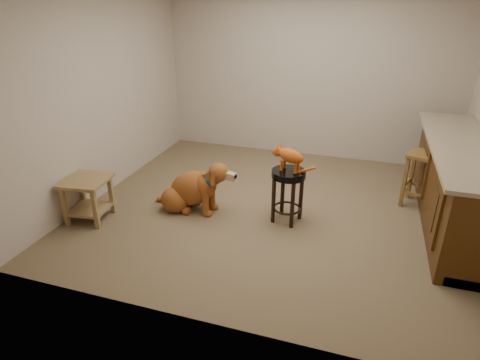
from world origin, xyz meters
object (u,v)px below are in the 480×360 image
(padded_stool, at_px, (288,186))
(side_table, at_px, (87,193))
(wood_stool, at_px, (421,179))
(golden_retriever, at_px, (192,190))
(tabby_kitten, at_px, (289,156))

(padded_stool, height_order, side_table, padded_stool)
(wood_stool, height_order, golden_retriever, wood_stool)
(wood_stool, bearing_deg, golden_retriever, -160.10)
(wood_stool, relative_size, side_table, 1.26)
(padded_stool, bearing_deg, side_table, -163.21)
(padded_stool, xyz_separation_m, wood_stool, (1.45, 0.86, -0.09))
(tabby_kitten, bearing_deg, side_table, -149.41)
(tabby_kitten, bearing_deg, padded_stool, -5.72)
(golden_retriever, bearing_deg, side_table, -146.84)
(wood_stool, xyz_separation_m, golden_retriever, (-2.59, -0.94, -0.09))
(padded_stool, height_order, wood_stool, wood_stool)
(side_table, bearing_deg, wood_stool, 22.71)
(padded_stool, relative_size, tabby_kitten, 1.24)
(side_table, bearing_deg, padded_stool, 16.79)
(wood_stool, relative_size, golden_retriever, 0.62)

